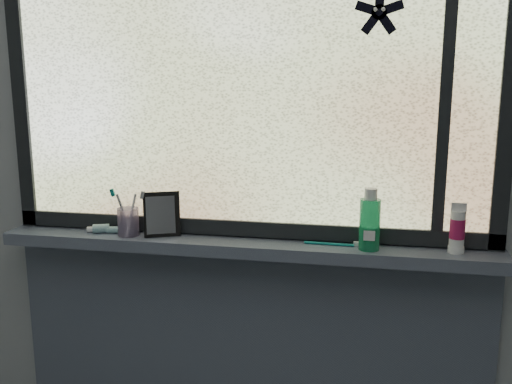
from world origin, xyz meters
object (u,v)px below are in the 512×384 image
at_px(toothbrush_cup, 128,222).
at_px(vanity_mirror, 162,214).
at_px(cream_tube, 458,226).
at_px(mouthwash_bottle, 370,219).

bearing_deg(toothbrush_cup, vanity_mirror, 7.31).
relative_size(toothbrush_cup, cream_tube, 0.84).
bearing_deg(mouthwash_bottle, toothbrush_cup, 179.65).
bearing_deg(toothbrush_cup, mouthwash_bottle, -0.35).
bearing_deg(cream_tube, toothbrush_cup, -179.31).
distance_m(toothbrush_cup, mouthwash_bottle, 0.78).
height_order(vanity_mirror, toothbrush_cup, vanity_mirror).
distance_m(vanity_mirror, cream_tube, 0.93).
height_order(vanity_mirror, mouthwash_bottle, mouthwash_bottle).
relative_size(vanity_mirror, mouthwash_bottle, 0.94).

